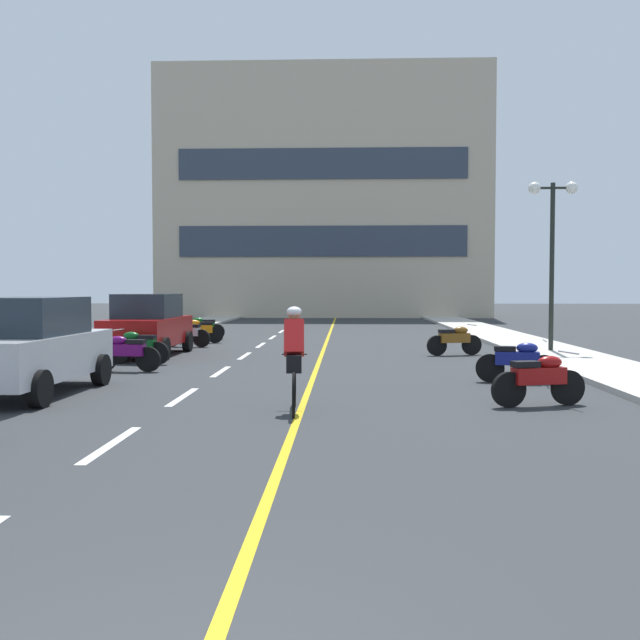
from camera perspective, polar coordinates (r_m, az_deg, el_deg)
ground_plane at (r=24.10m, az=-0.25°, el=-2.20°), size 140.00×140.00×0.00m
curb_left at (r=28.28m, az=-14.74°, el=-1.46°), size 2.40×72.00×0.12m
curb_right at (r=27.77m, az=15.03°, el=-1.54°), size 2.40×72.00×0.12m
lane_dash_1 at (r=9.69m, az=-16.15°, el=-9.39°), size 0.14×2.20×0.01m
lane_dash_2 at (r=13.48m, az=-10.79°, el=-5.98°), size 0.14×2.20×0.01m
lane_dash_3 at (r=17.37m, az=-7.84°, el=-4.05°), size 0.14×2.20×0.01m
lane_dash_4 at (r=21.30m, az=-5.98°, el=-2.83°), size 0.14×2.20×0.01m
lane_dash_5 at (r=25.25m, az=-4.70°, el=-1.99°), size 0.14×2.20×0.01m
lane_dash_6 at (r=29.22m, az=-3.77°, el=-1.37°), size 0.14×2.20×0.01m
lane_dash_7 at (r=33.19m, az=-3.06°, el=-0.91°), size 0.14×2.20×0.01m
lane_dash_8 at (r=37.17m, az=-2.51°, el=-0.54°), size 0.14×2.20×0.01m
lane_dash_9 at (r=41.15m, az=-2.06°, el=-0.24°), size 0.14×2.20×0.01m
lane_dash_10 at (r=45.14m, az=-1.69°, el=0.00°), size 0.14×2.20×0.01m
lane_dash_11 at (r=49.13m, az=-1.38°, el=0.21°), size 0.14×2.20×0.01m
centre_line_yellow at (r=27.08m, az=0.54°, el=-1.68°), size 0.12×66.00×0.01m
office_building at (r=52.23m, az=0.33°, el=9.70°), size 22.76×7.73×17.03m
street_lamp_mid at (r=22.87m, az=17.89°, el=7.00°), size 1.46×0.36×5.05m
parked_car_near at (r=14.43m, az=-22.06°, el=-1.92°), size 2.00×4.24×1.82m
parked_car_mid at (r=21.85m, az=-13.43°, el=-0.35°), size 1.96×4.22×1.82m
motorcycle_3 at (r=12.69m, az=16.95°, el=-4.44°), size 1.66×0.72×0.92m
motorcycle_4 at (r=15.67m, az=15.35°, el=-3.11°), size 1.69×0.60×0.92m
motorcycle_5 at (r=17.78m, az=-15.10°, el=-2.45°), size 1.70×0.60×0.92m
motorcycle_6 at (r=19.41m, az=-14.19°, el=-2.03°), size 1.69×0.60×0.92m
motorcycle_7 at (r=21.69m, az=10.60°, el=-1.52°), size 1.67×0.69×0.92m
motorcycle_8 at (r=24.79m, az=-10.53°, el=-1.02°), size 1.68×0.65×0.92m
motorcycle_9 at (r=26.32m, az=-9.52°, el=-0.81°), size 1.67×0.71×0.92m
motorcycle_10 at (r=28.33m, az=-9.27°, el=-0.57°), size 1.70×0.60×0.92m
cyclist_rider at (r=11.62m, az=-2.06°, el=-2.91°), size 0.42×1.77×1.71m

